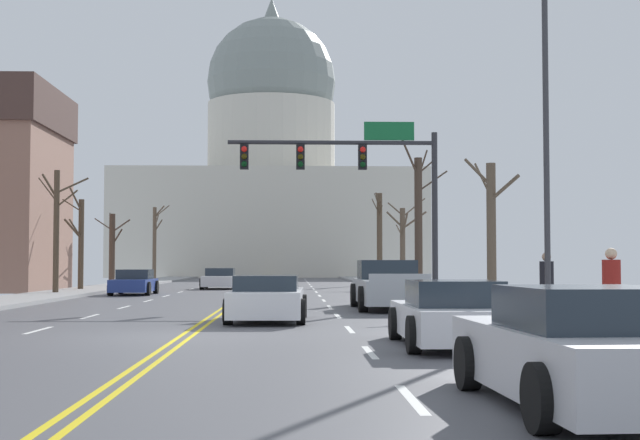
# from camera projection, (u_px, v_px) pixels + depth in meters

# --- Properties ---
(ground) EXTENTS (20.00, 180.00, 0.20)m
(ground) POSITION_uv_depth(u_px,v_px,m) (185.00, 336.00, 18.36)
(ground) COLOR #4F4F54
(signal_gantry) EXTENTS (7.91, 0.41, 6.70)m
(signal_gantry) POSITION_uv_depth(u_px,v_px,m) (360.00, 171.00, 33.77)
(signal_gantry) COLOR #28282D
(signal_gantry) RESTS_ON ground
(street_lamp_right) EXTENTS (2.50, 0.24, 8.49)m
(street_lamp_right) POSITION_uv_depth(u_px,v_px,m) (533.00, 109.00, 21.23)
(street_lamp_right) COLOR #333338
(street_lamp_right) RESTS_ON ground
(capitol_building) EXTENTS (32.61, 23.70, 31.69)m
(capitol_building) POSITION_uv_depth(u_px,v_px,m) (271.00, 182.00, 101.35)
(capitol_building) COLOR beige
(capitol_building) RESTS_ON ground
(pickup_truck_near_00) EXTENTS (2.29, 5.73, 1.60)m
(pickup_truck_near_00) POSITION_uv_depth(u_px,v_px,m) (389.00, 287.00, 29.39)
(pickup_truck_near_00) COLOR #ADB2B7
(pickup_truck_near_00) RESTS_ON ground
(sedan_near_01) EXTENTS (2.11, 4.71, 1.19)m
(sedan_near_01) POSITION_uv_depth(u_px,v_px,m) (268.00, 299.00, 23.31)
(sedan_near_01) COLOR silver
(sedan_near_01) RESTS_ON ground
(sedan_near_02) EXTENTS (1.96, 4.49, 1.20)m
(sedan_near_02) POSITION_uv_depth(u_px,v_px,m) (451.00, 316.00, 16.28)
(sedan_near_02) COLOR silver
(sedan_near_02) RESTS_ON ground
(sedan_near_03) EXTENTS (2.06, 4.54, 1.28)m
(sedan_near_03) POSITION_uv_depth(u_px,v_px,m) (581.00, 352.00, 9.36)
(sedan_near_03) COLOR silver
(sedan_near_03) RESTS_ON ground
(sedan_oncoming_00) EXTENTS (1.96, 4.33, 1.19)m
(sedan_oncoming_00) POSITION_uv_depth(u_px,v_px,m) (134.00, 283.00, 42.56)
(sedan_oncoming_00) COLOR navy
(sedan_oncoming_00) RESTS_ON ground
(sedan_oncoming_01) EXTENTS (2.05, 4.21, 1.20)m
(sedan_oncoming_01) POSITION_uv_depth(u_px,v_px,m) (220.00, 279.00, 51.95)
(sedan_oncoming_01) COLOR silver
(sedan_oncoming_01) RESTS_ON ground
(bare_tree_00) EXTENTS (2.10, 1.42, 6.86)m
(bare_tree_00) POSITION_uv_depth(u_px,v_px,m) (419.00, 223.00, 39.77)
(bare_tree_00) COLOR #423328
(bare_tree_00) RESTS_ON ground
(bare_tree_01) EXTENTS (1.37, 0.98, 5.68)m
(bare_tree_01) POSITION_uv_depth(u_px,v_px,m) (155.00, 242.00, 67.57)
(bare_tree_01) COLOR brown
(bare_tree_01) RESTS_ON ground
(bare_tree_02) EXTENTS (2.43, 2.49, 5.31)m
(bare_tree_02) POSITION_uv_depth(u_px,v_px,m) (403.00, 242.00, 54.02)
(bare_tree_02) COLOR brown
(bare_tree_02) RESTS_ON ground
(bare_tree_03) EXTENTS (2.30, 1.11, 4.45)m
(bare_tree_03) POSITION_uv_depth(u_px,v_px,m) (112.00, 248.00, 55.98)
(bare_tree_03) COLOR #423328
(bare_tree_03) RESTS_ON ground
(bare_tree_04) EXTENTS (0.82, 2.09, 6.21)m
(bare_tree_04) POSITION_uv_depth(u_px,v_px,m) (380.00, 236.00, 61.71)
(bare_tree_04) COLOR #4C3D2D
(bare_tree_04) RESTS_ON ground
(bare_tree_05) EXTENTS (1.26, 1.58, 5.27)m
(bare_tree_05) POSITION_uv_depth(u_px,v_px,m) (80.00, 241.00, 47.21)
(bare_tree_05) COLOR #4C3D2D
(bare_tree_05) RESTS_ON ground
(bare_tree_06) EXTENTS (1.42, 2.31, 4.82)m
(bare_tree_06) POSITION_uv_depth(u_px,v_px,m) (491.00, 227.00, 28.65)
(bare_tree_06) COLOR brown
(bare_tree_06) RESTS_ON ground
(bare_tree_07) EXTENTS (2.31, 1.47, 5.71)m
(bare_tree_07) POSITION_uv_depth(u_px,v_px,m) (57.00, 226.00, 41.95)
(bare_tree_07) COLOR #4C3D2D
(bare_tree_07) RESTS_ON ground
(pedestrian_00) EXTENTS (0.35, 0.34, 1.66)m
(pedestrian_00) POSITION_uv_depth(u_px,v_px,m) (612.00, 287.00, 16.80)
(pedestrian_00) COLOR #4C4238
(pedestrian_00) RESTS_ON ground
(pedestrian_01) EXTENTS (0.35, 0.34, 1.63)m
(pedestrian_01) POSITION_uv_depth(u_px,v_px,m) (547.00, 282.00, 21.83)
(pedestrian_01) COLOR black
(pedestrian_01) RESTS_ON ground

